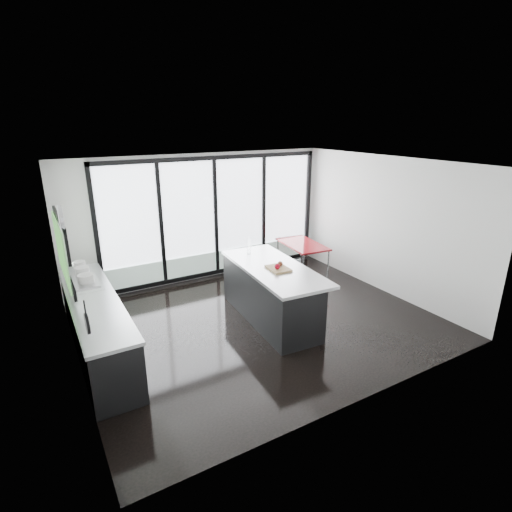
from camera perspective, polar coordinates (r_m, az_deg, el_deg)
floor at (r=7.32m, az=0.51°, el=-9.34°), size 6.00×5.00×0.00m
ceiling at (r=6.48m, az=0.58°, el=13.01°), size 6.00×5.00×0.00m
wall_back at (r=9.04m, az=-5.98°, el=4.77°), size 6.00×0.09×2.80m
wall_front at (r=4.94m, az=15.59°, el=-6.60°), size 6.00×0.00×2.80m
wall_left at (r=6.13m, az=-25.56°, el=-1.12°), size 0.26×5.00×2.80m
wall_right at (r=8.64m, az=17.98°, el=4.15°), size 0.00×5.00×2.80m
counter_cabinets at (r=6.69m, az=-21.76°, el=-9.23°), size 0.69×3.24×1.36m
island at (r=7.23m, az=1.95°, el=-5.24°), size 1.21×2.53×1.30m
bar_stool_near at (r=7.51m, az=6.05°, el=-5.42°), size 0.54×0.54×0.77m
bar_stool_far at (r=8.04m, az=2.11°, el=-4.11°), size 0.50×0.50×0.65m
red_table at (r=9.52m, az=6.57°, el=-0.26°), size 0.90×1.41×0.71m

